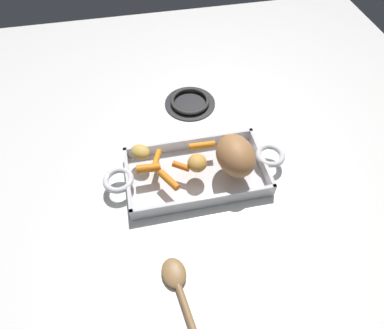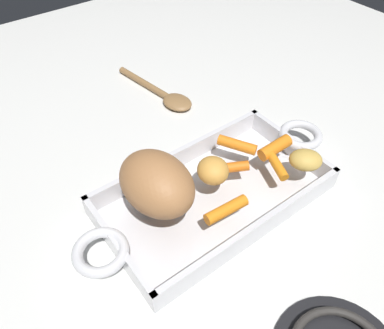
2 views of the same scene
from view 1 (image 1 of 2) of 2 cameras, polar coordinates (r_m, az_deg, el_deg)
ground_plane at (r=0.88m, az=0.76°, el=-1.98°), size 1.75×1.75×0.00m
roasting_dish at (r=0.87m, az=0.77°, el=-1.42°), size 0.48×0.20×0.05m
pork_roast at (r=0.82m, az=7.56°, el=1.59°), size 0.11×0.13×0.08m
baby_carrot_northeast at (r=0.81m, az=-4.06°, el=-2.70°), size 0.05×0.07×0.02m
baby_carrot_southeast at (r=0.86m, az=-6.11°, el=1.17°), size 0.03×0.05×0.02m
baby_carrot_long at (r=0.83m, az=-1.86°, el=-0.48°), size 0.05×0.04×0.02m
baby_carrot_center_left at (r=0.83m, az=-7.58°, el=-0.64°), size 0.06×0.02×0.03m
baby_carrot_short at (r=0.88m, az=1.76°, el=3.36°), size 0.07×0.02×0.02m
potato_corner at (r=0.86m, az=-8.95°, el=2.18°), size 0.07×0.07×0.03m
potato_golden_small at (r=0.83m, az=1.20°, el=0.31°), size 0.06×0.06×0.04m
stove_burner_rear at (r=1.07m, az=-0.34°, el=10.80°), size 0.16×0.16×0.02m
serving_spoon at (r=0.74m, az=-2.18°, el=-20.87°), size 0.07×0.23×0.02m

